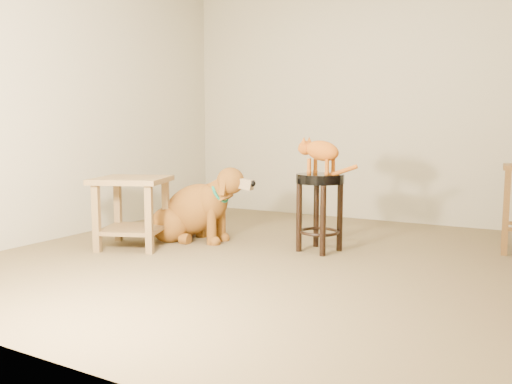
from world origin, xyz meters
The scene contains 6 objects.
floor centered at (0.00, 0.00, 0.00)m, with size 4.50×4.00×0.01m, color brown.
room_shell centered at (0.00, 0.00, 1.68)m, with size 4.54×4.04×2.62m.
padded_stool centered at (-0.03, 0.35, 0.44)m, with size 0.38×0.38×0.61m.
side_table centered at (-1.42, -0.25, 0.38)m, with size 0.72×0.72×0.58m.
golden_retriever centered at (-1.13, 0.20, 0.26)m, with size 1.10×0.57×0.69m.
tabby_kitten centered at (-0.04, 0.35, 0.79)m, with size 0.51×0.22×0.32m.
Camera 1 is at (1.40, -3.30, 0.92)m, focal length 35.00 mm.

